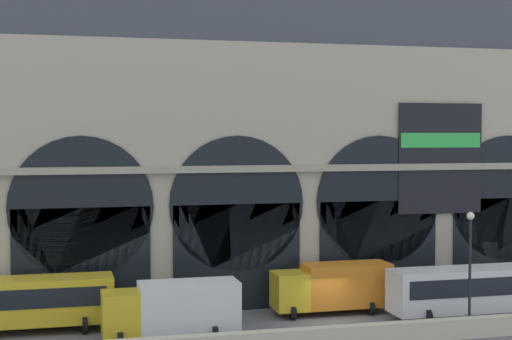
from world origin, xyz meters
TOP-DOWN VIEW (x-y plane):
  - ground_plane at (0.00, 0.00)m, footprint 200.00×200.00m
  - quay_parapet_wall at (0.00, -4.69)m, footprint 90.00×0.70m
  - station_building at (0.04, 7.37)m, footprint 50.44×5.16m
  - bus_west at (-18.37, 2.46)m, footprint 11.00×3.25m
  - box_truck_midwest at (-9.84, -0.87)m, footprint 7.50×2.91m
  - box_truck_center at (0.79, 2.60)m, footprint 7.50×2.91m
  - bus_mideast at (8.92, -0.69)m, footprint 11.00×3.25m
  - street_lamp_quayside at (6.61, -3.89)m, footprint 0.44×0.44m

SIDE VIEW (x-z plane):
  - ground_plane at x=0.00m, z-range 0.00..0.00m
  - quay_parapet_wall at x=0.00m, z-range 0.00..1.10m
  - box_truck_midwest at x=-9.84m, z-range 0.14..3.26m
  - box_truck_center at x=0.79m, z-range 0.14..3.26m
  - bus_west at x=-18.37m, z-range 0.23..3.33m
  - bus_mideast at x=8.92m, z-range 0.23..3.33m
  - street_lamp_quayside at x=6.61m, z-range 0.96..7.86m
  - station_building at x=0.04m, z-range -0.34..21.25m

